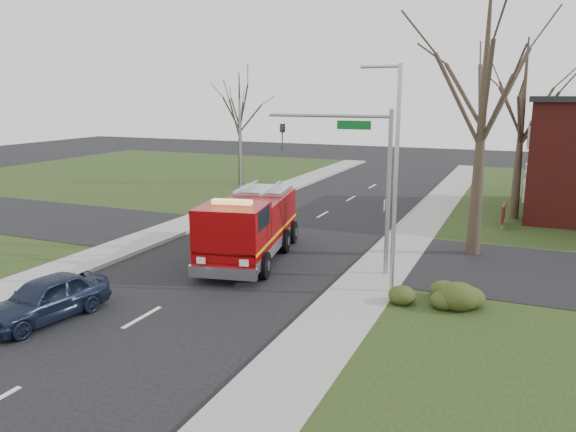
% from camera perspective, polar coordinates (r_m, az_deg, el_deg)
% --- Properties ---
extents(ground, '(120.00, 120.00, 0.00)m').
position_cam_1_polar(ground, '(24.50, -6.01, -5.27)').
color(ground, black).
rests_on(ground, ground).
extents(sidewalk_right, '(2.40, 80.00, 0.15)m').
position_cam_1_polar(sidewalk_right, '(22.24, 8.19, -6.96)').
color(sidewalk_right, gray).
rests_on(sidewalk_right, ground).
extents(sidewalk_left, '(2.40, 80.00, 0.15)m').
position_cam_1_polar(sidewalk_left, '(27.93, -17.22, -3.41)').
color(sidewalk_left, gray).
rests_on(sidewalk_left, ground).
extents(health_center_sign, '(0.12, 2.00, 1.40)m').
position_cam_1_polar(health_center_sign, '(33.49, 21.04, 0.29)').
color(health_center_sign, '#4F121A').
rests_on(health_center_sign, ground).
extents(hedge_corner, '(2.80, 2.00, 0.90)m').
position_cam_1_polar(hedge_corner, '(20.64, 15.07, -7.32)').
color(hedge_corner, '#2C3A15').
rests_on(hedge_corner, lawn_right).
extents(bare_tree_near, '(6.00, 6.00, 12.00)m').
position_cam_1_polar(bare_tree_near, '(26.42, 19.28, 11.73)').
color(bare_tree_near, '#342A1F').
rests_on(bare_tree_near, ground).
extents(bare_tree_far, '(5.25, 5.25, 10.50)m').
position_cam_1_polar(bare_tree_far, '(35.36, 22.74, 9.92)').
color(bare_tree_far, '#342A1F').
rests_on(bare_tree_far, ground).
extents(bare_tree_left, '(4.50, 4.50, 9.00)m').
position_cam_1_polar(bare_tree_left, '(45.75, -4.92, 9.97)').
color(bare_tree_left, '#342A1F').
rests_on(bare_tree_left, ground).
extents(traffic_signal_mast, '(5.29, 0.18, 6.80)m').
position_cam_1_polar(traffic_signal_mast, '(22.88, 7.12, 5.53)').
color(traffic_signal_mast, gray).
rests_on(traffic_signal_mast, ground).
extents(streetlight_pole, '(1.48, 0.16, 8.40)m').
position_cam_1_polar(streetlight_pole, '(20.51, 10.74, 4.20)').
color(streetlight_pole, '#B7BABF').
rests_on(streetlight_pole, ground).
extents(utility_pole_far, '(0.14, 0.14, 7.00)m').
position_cam_1_polar(utility_pole_far, '(39.10, -4.86, 6.56)').
color(utility_pole_far, gray).
rests_on(utility_pole_far, ground).
extents(fire_engine, '(4.32, 8.33, 3.20)m').
position_cam_1_polar(fire_engine, '(25.38, -3.94, -1.21)').
color(fire_engine, '#8D0608').
rests_on(fire_engine, ground).
extents(parked_car_maroon, '(2.40, 4.57, 1.48)m').
position_cam_1_polar(parked_car_maroon, '(20.40, -23.42, -7.70)').
color(parked_car_maroon, '#171F33').
rests_on(parked_car_maroon, ground).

